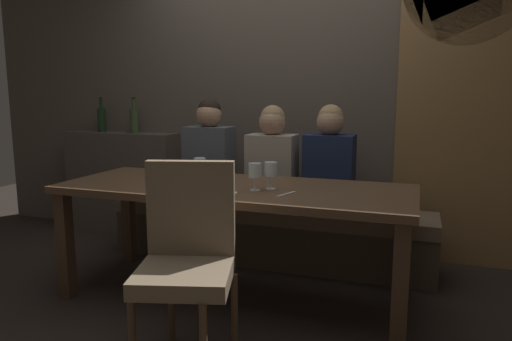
# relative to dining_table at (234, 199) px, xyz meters

# --- Properties ---
(ground) EXTENTS (9.00, 9.00, 0.00)m
(ground) POSITION_rel_dining_table_xyz_m (0.00, 0.00, -0.65)
(ground) COLOR black
(back_wall_tiled) EXTENTS (6.00, 0.12, 3.00)m
(back_wall_tiled) POSITION_rel_dining_table_xyz_m (0.00, 1.22, 0.85)
(back_wall_tiled) COLOR brown
(back_wall_tiled) RESTS_ON ground
(arched_door) EXTENTS (0.90, 0.05, 2.55)m
(arched_door) POSITION_rel_dining_table_xyz_m (1.35, 1.15, 0.71)
(arched_door) COLOR olive
(arched_door) RESTS_ON ground
(back_counter) EXTENTS (1.10, 0.28, 0.95)m
(back_counter) POSITION_rel_dining_table_xyz_m (-1.55, 1.04, -0.18)
(back_counter) COLOR #494138
(back_counter) RESTS_ON ground
(dining_table) EXTENTS (2.20, 0.84, 0.74)m
(dining_table) POSITION_rel_dining_table_xyz_m (0.00, 0.00, 0.00)
(dining_table) COLOR #493422
(dining_table) RESTS_ON ground
(banquette_bench) EXTENTS (2.50, 0.44, 0.45)m
(banquette_bench) POSITION_rel_dining_table_xyz_m (0.00, 0.70, -0.42)
(banquette_bench) COLOR #4A3C2E
(banquette_bench) RESTS_ON ground
(chair_near_side) EXTENTS (0.54, 0.54, 0.98)m
(chair_near_side) POSITION_rel_dining_table_xyz_m (0.04, -0.72, -0.09)
(chair_near_side) COLOR brown
(chair_near_side) RESTS_ON ground
(diner_redhead) EXTENTS (0.36, 0.24, 0.82)m
(diner_redhead) POSITION_rel_dining_table_xyz_m (-0.48, 0.67, 0.19)
(diner_redhead) COLOR #4C515B
(diner_redhead) RESTS_ON banquette_bench
(diner_bearded) EXTENTS (0.36, 0.24, 0.77)m
(diner_bearded) POSITION_rel_dining_table_xyz_m (0.04, 0.67, 0.16)
(diner_bearded) COLOR #9E9384
(diner_bearded) RESTS_ON banquette_bench
(diner_far_end) EXTENTS (0.36, 0.24, 0.78)m
(diner_far_end) POSITION_rel_dining_table_xyz_m (0.46, 0.72, 0.17)
(diner_far_end) COLOR #192342
(diner_far_end) RESTS_ON banquette_bench
(wine_bottle_dark_red) EXTENTS (0.08, 0.08, 0.33)m
(wine_bottle_dark_red) POSITION_rel_dining_table_xyz_m (-1.77, 1.05, 0.42)
(wine_bottle_dark_red) COLOR black
(wine_bottle_dark_red) RESTS_ON back_counter
(wine_bottle_pale_label) EXTENTS (0.08, 0.08, 0.33)m
(wine_bottle_pale_label) POSITION_rel_dining_table_xyz_m (-1.40, 1.04, 0.42)
(wine_bottle_pale_label) COLOR #384728
(wine_bottle_pale_label) RESTS_ON back_counter
(wine_glass_center_front) EXTENTS (0.08, 0.08, 0.16)m
(wine_glass_center_front) POSITION_rel_dining_table_xyz_m (0.17, -0.10, 0.20)
(wine_glass_center_front) COLOR silver
(wine_glass_center_front) RESTS_ON dining_table
(wine_glass_near_left) EXTENTS (0.08, 0.08, 0.16)m
(wine_glass_near_left) POSITION_rel_dining_table_xyz_m (-0.24, 0.00, 0.20)
(wine_glass_near_left) COLOR silver
(wine_glass_near_left) RESTS_ON dining_table
(wine_glass_far_left) EXTENTS (0.08, 0.08, 0.16)m
(wine_glass_far_left) POSITION_rel_dining_table_xyz_m (0.25, -0.03, 0.20)
(wine_glass_far_left) COLOR silver
(wine_glass_far_left) RESTS_ON dining_table
(fork_on_table) EXTENTS (0.07, 0.17, 0.01)m
(fork_on_table) POSITION_rel_dining_table_xyz_m (0.38, -0.15, 0.09)
(fork_on_table) COLOR silver
(fork_on_table) RESTS_ON dining_table
(folded_napkin) EXTENTS (0.12, 0.12, 0.01)m
(folded_napkin) POSITION_rel_dining_table_xyz_m (0.06, -0.26, 0.09)
(folded_napkin) COLOR silver
(folded_napkin) RESTS_ON dining_table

